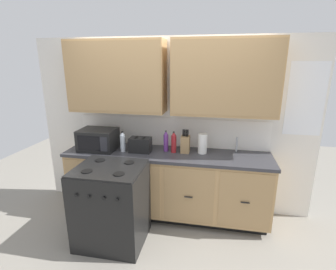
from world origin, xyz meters
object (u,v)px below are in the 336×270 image
object	(u,v)px
stove_range	(112,205)
microwave	(98,139)
paper_towel_roll	(203,144)
knife_block	(185,144)
bottle_red	(174,142)
bottle_violet	(166,141)
bottle_clear	(123,142)
toaster	(140,145)

from	to	relation	value
stove_range	microwave	xyz separation A→B (m)	(-0.40, 0.59, 0.59)
paper_towel_roll	microwave	bearing A→B (deg)	-175.18
knife_block	bottle_red	xyz separation A→B (m)	(-0.15, -0.03, 0.02)
stove_range	bottle_violet	xyz separation A→B (m)	(0.50, 0.70, 0.59)
paper_towel_roll	bottle_clear	size ratio (longest dim) A/B	0.95
stove_range	bottle_red	size ratio (longest dim) A/B	3.36
paper_towel_roll	bottle_clear	xyz separation A→B (m)	(-1.03, -0.13, 0.00)
stove_range	knife_block	size ratio (longest dim) A/B	3.06
stove_range	toaster	size ratio (longest dim) A/B	3.39
stove_range	bottle_clear	xyz separation A→B (m)	(-0.05, 0.57, 0.58)
paper_towel_roll	bottle_red	xyz separation A→B (m)	(-0.37, -0.04, 0.01)
paper_towel_roll	bottle_clear	world-z (taller)	bottle_clear
microwave	toaster	bearing A→B (deg)	1.58
bottle_red	knife_block	bearing A→B (deg)	12.27
microwave	paper_towel_roll	distance (m)	1.39
bottle_violet	bottle_clear	xyz separation A→B (m)	(-0.56, -0.12, -0.00)
knife_block	paper_towel_roll	xyz separation A→B (m)	(0.22, 0.01, 0.01)
bottle_violet	bottle_red	world-z (taller)	bottle_red
knife_block	bottle_violet	world-z (taller)	knife_block
stove_range	bottle_clear	size ratio (longest dim) A/B	3.46
knife_block	paper_towel_roll	bearing A→B (deg)	2.82
toaster	knife_block	bearing A→B (deg)	8.77
stove_range	bottle_red	xyz separation A→B (m)	(0.61, 0.66, 0.59)
stove_range	microwave	distance (m)	0.93
stove_range	bottle_clear	world-z (taller)	bottle_clear
toaster	knife_block	size ratio (longest dim) A/B	0.90
stove_range	bottle_violet	distance (m)	1.04
stove_range	paper_towel_roll	size ratio (longest dim) A/B	3.65
paper_towel_roll	bottle_clear	bearing A→B (deg)	-172.85
toaster	bottle_clear	world-z (taller)	bottle_clear
microwave	bottle_clear	distance (m)	0.35
stove_range	bottle_red	bearing A→B (deg)	47.12
toaster	stove_range	bearing A→B (deg)	-106.45
paper_towel_roll	bottle_red	size ratio (longest dim) A/B	0.92
stove_range	bottle_violet	size ratio (longest dim) A/B	3.41
bottle_violet	bottle_red	xyz separation A→B (m)	(0.11, -0.03, 0.00)
microwave	stove_range	bearing A→B (deg)	-55.49
toaster	bottle_red	xyz separation A→B (m)	(0.44, 0.06, 0.04)
microwave	paper_towel_roll	size ratio (longest dim) A/B	1.85
stove_range	toaster	bearing A→B (deg)	73.55
microwave	bottle_violet	xyz separation A→B (m)	(0.91, 0.11, -0.00)
microwave	bottle_red	distance (m)	1.02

